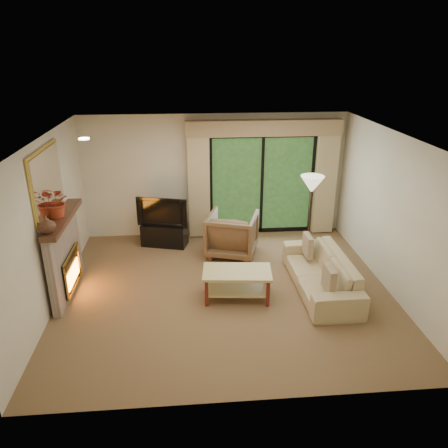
{
  "coord_description": "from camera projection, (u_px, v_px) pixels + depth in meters",
  "views": [
    {
      "loc": [
        -0.58,
        -6.4,
        3.86
      ],
      "look_at": [
        0.0,
        0.3,
        1.1
      ],
      "focal_mm": 35.0,
      "sensor_mm": 36.0,
      "label": 1
    }
  ],
  "objects": [
    {
      "name": "wall_front",
      "position": [
        247.0,
        306.0,
        4.62
      ],
      "size": [
        5.0,
        0.0,
        5.0
      ],
      "primitive_type": "plane",
      "rotation": [
        -1.57,
        0.0,
        0.0
      ],
      "color": "beige",
      "rests_on": "ground"
    },
    {
      "name": "wall_left",
      "position": [
        48.0,
        225.0,
        6.7
      ],
      "size": [
        0.0,
        5.0,
        5.0
      ],
      "primitive_type": "plane",
      "rotation": [
        1.57,
        0.0,
        1.57
      ],
      "color": "beige",
      "rests_on": "ground"
    },
    {
      "name": "media_console",
      "position": [
        165.0,
        235.0,
        9.04
      ],
      "size": [
        0.99,
        0.64,
        0.46
      ],
      "primitive_type": "cube",
      "rotation": [
        0.0,
        0.0,
        -0.27
      ],
      "color": "black",
      "rests_on": "floor"
    },
    {
      "name": "branches",
      "position": [
        56.0,
        202.0,
        6.73
      ],
      "size": [
        0.56,
        0.52,
        0.5
      ],
      "primitive_type": "imported",
      "rotation": [
        0.0,
        0.0,
        -0.35
      ],
      "color": "#A1371D",
      "rests_on": "fireplace"
    },
    {
      "name": "floor",
      "position": [
        226.0,
        290.0,
        7.41
      ],
      "size": [
        5.5,
        5.5,
        0.0
      ],
      "primitive_type": "plane",
      "color": "brown",
      "rests_on": "ground"
    },
    {
      "name": "ceiling",
      "position": [
        226.0,
        138.0,
        6.43
      ],
      "size": [
        5.5,
        5.5,
        0.0
      ],
      "primitive_type": "plane",
      "rotation": [
        3.14,
        0.0,
        0.0
      ],
      "color": "silver",
      "rests_on": "ground"
    },
    {
      "name": "armchair",
      "position": [
        232.0,
        234.0,
        8.56
      ],
      "size": [
        1.16,
        1.17,
        0.86
      ],
      "primitive_type": "imported",
      "rotation": [
        0.0,
        0.0,
        2.84
      ],
      "color": "brown",
      "rests_on": "floor"
    },
    {
      "name": "curtain_left",
      "position": [
        199.0,
        183.0,
        9.09
      ],
      "size": [
        0.45,
        0.18,
        2.35
      ],
      "primitive_type": "cube",
      "color": "tan",
      "rests_on": "floor"
    },
    {
      "name": "pillow_near",
      "position": [
        329.0,
        279.0,
        6.7
      ],
      "size": [
        0.11,
        0.41,
        0.4
      ],
      "primitive_type": "cube",
      "rotation": [
        0.0,
        0.0,
        0.01
      ],
      "color": "brown",
      "rests_on": "sofa"
    },
    {
      "name": "curtain_right",
      "position": [
        325.0,
        180.0,
        9.3
      ],
      "size": [
        0.45,
        0.18,
        2.35
      ],
      "primitive_type": "cube",
      "color": "tan",
      "rests_on": "floor"
    },
    {
      "name": "sofa",
      "position": [
        321.0,
        272.0,
        7.36
      ],
      "size": [
        0.85,
        2.14,
        0.62
      ],
      "primitive_type": "imported",
      "rotation": [
        0.0,
        0.0,
        -1.56
      ],
      "color": "tan",
      "rests_on": "floor"
    },
    {
      "name": "wall_back",
      "position": [
        215.0,
        176.0,
        9.23
      ],
      "size": [
        5.0,
        0.0,
        5.0
      ],
      "primitive_type": "plane",
      "rotation": [
        1.57,
        0.0,
        0.0
      ],
      "color": "beige",
      "rests_on": "ground"
    },
    {
      "name": "floor_lamp",
      "position": [
        309.0,
        218.0,
        8.3
      ],
      "size": [
        0.5,
        0.5,
        1.64
      ],
      "primitive_type": null,
      "rotation": [
        0.0,
        0.0,
        -0.16
      ],
      "color": "beige",
      "rests_on": "floor"
    },
    {
      "name": "sliding_door",
      "position": [
        262.0,
        185.0,
        9.34
      ],
      "size": [
        2.26,
        0.1,
        2.16
      ],
      "primitive_type": null,
      "color": "black",
      "rests_on": "floor"
    },
    {
      "name": "vase",
      "position": [
        46.0,
        224.0,
        6.2
      ],
      "size": [
        0.33,
        0.33,
        0.27
      ],
      "primitive_type": "imported",
      "rotation": [
        0.0,
        0.0,
        0.35
      ],
      "color": "#47291B",
      "rests_on": "fireplace"
    },
    {
      "name": "mirror",
      "position": [
        47.0,
        181.0,
        6.64
      ],
      "size": [
        0.07,
        1.45,
        1.02
      ],
      "primitive_type": null,
      "color": "gold",
      "rests_on": "wall_left"
    },
    {
      "name": "fireplace",
      "position": [
        64.0,
        255.0,
        7.13
      ],
      "size": [
        0.24,
        1.7,
        1.37
      ],
      "primitive_type": null,
      "color": "gray",
      "rests_on": "floor"
    },
    {
      "name": "pillow_far",
      "position": [
        308.0,
        245.0,
        7.84
      ],
      "size": [
        0.11,
        0.39,
        0.39
      ],
      "primitive_type": "cube",
      "rotation": [
        0.0,
        0.0,
        0.01
      ],
      "color": "brown",
      "rests_on": "sofa"
    },
    {
      "name": "cornice",
      "position": [
        264.0,
        128.0,
        8.79
      ],
      "size": [
        3.2,
        0.24,
        0.32
      ],
      "primitive_type": "cube",
      "color": "tan",
      "rests_on": "wall_back"
    },
    {
      "name": "tv",
      "position": [
        163.0,
        211.0,
        8.84
      ],
      "size": [
        1.04,
        0.41,
        0.6
      ],
      "primitive_type": "imported",
      "rotation": [
        0.0,
        0.0,
        -0.27
      ],
      "color": "black",
      "rests_on": "media_console"
    },
    {
      "name": "wall_right",
      "position": [
        393.0,
        214.0,
        7.14
      ],
      "size": [
        0.0,
        5.0,
        5.0
      ],
      "primitive_type": "plane",
      "rotation": [
        1.57,
        0.0,
        -1.57
      ],
      "color": "beige",
      "rests_on": "ground"
    },
    {
      "name": "coffee_table",
      "position": [
        237.0,
        284.0,
        7.12
      ],
      "size": [
        1.16,
        0.71,
        0.5
      ],
      "primitive_type": null,
      "rotation": [
        0.0,
        0.0,
        -0.1
      ],
      "color": "tan",
      "rests_on": "floor"
    }
  ]
}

